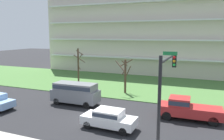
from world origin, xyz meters
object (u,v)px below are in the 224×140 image
at_px(tree_far_left, 79,66).
at_px(traffic_signal_mast, 166,86).
at_px(van_gray_center_left, 75,92).
at_px(sedan_white_near_right, 109,118).
at_px(tree_left, 125,74).
at_px(pickup_red_near_left, 187,108).

bearing_deg(tree_far_left, traffic_signal_mast, -44.64).
xyz_separation_m(van_gray_center_left, sedan_white_near_right, (5.87, -4.50, -0.52)).
height_order(tree_left, traffic_signal_mast, traffic_signal_mast).
bearing_deg(tree_left, tree_far_left, 172.70).
bearing_deg(traffic_signal_mast, van_gray_center_left, 146.54).
height_order(tree_left, pickup_red_near_left, tree_left).
relative_size(tree_far_left, van_gray_center_left, 1.07).
bearing_deg(van_gray_center_left, traffic_signal_mast, 145.79).
relative_size(van_gray_center_left, traffic_signal_mast, 0.81).
bearing_deg(sedan_white_near_right, tree_far_left, 131.29).
xyz_separation_m(pickup_red_near_left, van_gray_center_left, (-11.53, 0.01, 0.38)).
bearing_deg(tree_left, traffic_signal_mast, -61.85).
relative_size(tree_left, van_gray_center_left, 0.84).
bearing_deg(tree_left, pickup_red_near_left, -38.49).
bearing_deg(van_gray_center_left, tree_left, -119.23).
bearing_deg(sedan_white_near_right, traffic_signal_mast, -26.23).
relative_size(tree_far_left, traffic_signal_mast, 0.86).
bearing_deg(van_gray_center_left, tree_far_left, -62.72).
bearing_deg(tree_left, van_gray_center_left, -118.47).
distance_m(tree_far_left, pickup_red_near_left, 17.22).
relative_size(tree_left, traffic_signal_mast, 0.68).
xyz_separation_m(pickup_red_near_left, sedan_white_near_right, (-5.67, -4.49, -0.14)).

